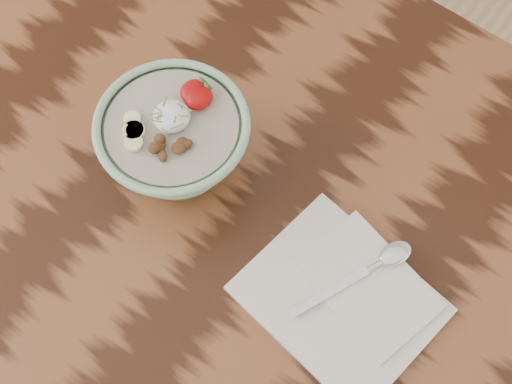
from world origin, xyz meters
TOP-DOWN VIEW (x-y plane):
  - table at (0.00, 0.00)cm, footprint 160.00×90.00cm
  - breakfast_bowl at (-13.95, -1.01)cm, footprint 19.87×19.87cm
  - napkin at (14.96, -2.89)cm, footprint 25.15×21.73cm
  - spoon at (16.00, 2.89)cm, footprint 8.77×17.50cm

SIDE VIEW (x-z plane):
  - table at x=0.00cm, z-range 28.20..103.20cm
  - napkin at x=14.96cm, z-range 74.89..76.30cm
  - spoon at x=16.00cm, z-range 76.33..77.28cm
  - breakfast_bowl at x=-13.95cm, z-range 75.22..88.13cm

